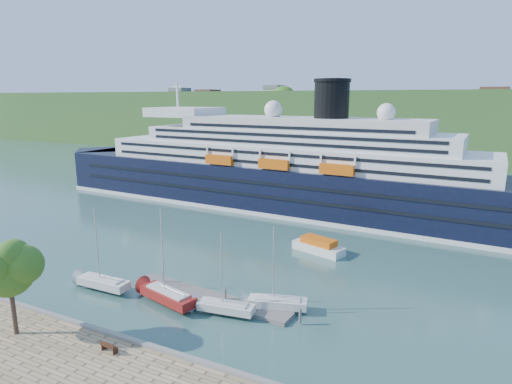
{
  "coord_description": "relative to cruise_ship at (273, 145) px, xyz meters",
  "views": [
    {
      "loc": [
        28.39,
        -25.32,
        21.61
      ],
      "look_at": [
        1.31,
        30.0,
        7.97
      ],
      "focal_mm": 30.0,
      "sensor_mm": 36.0,
      "label": 1
    }
  ],
  "objects": [
    {
      "name": "sailboat_white_far",
      "position": [
        13.77,
        -42.64,
        -8.35
      ],
      "size": [
        6.6,
        2.69,
        8.27
      ],
      "primitive_type": null,
      "rotation": [
        0.0,
        0.0,
        0.15
      ],
      "color": "silver",
      "rests_on": "ground"
    },
    {
      "name": "sailboat_white_near",
      "position": [
        -1.66,
        -43.89,
        -7.89
      ],
      "size": [
        7.16,
        2.12,
        9.2
      ],
      "primitive_type": null,
      "rotation": [
        0.0,
        0.0,
        0.02
      ],
      "color": "silver",
      "rests_on": "ground"
    },
    {
      "name": "park_bench",
      "position": [
        9.08,
        -53.8,
        -10.97
      ],
      "size": [
        1.66,
        0.76,
        1.04
      ],
      "primitive_type": null,
      "rotation": [
        0.0,
        0.0,
        -0.06
      ],
      "color": "#492615",
      "rests_on": "promenade"
    },
    {
      "name": "cruise_ship",
      "position": [
        0.0,
        0.0,
        0.0
      ],
      "size": [
        111.9,
        21.81,
        24.98
      ],
      "primitive_type": null,
      "rotation": [
        0.0,
        0.0,
        -0.05
      ],
      "color": "black",
      "rests_on": "ground"
    },
    {
      "name": "sailboat_red",
      "position": [
        7.14,
        -43.49,
        -7.43
      ],
      "size": [
        8.12,
        3.96,
        10.12
      ],
      "primitive_type": null,
      "rotation": [
        0.0,
        0.0,
        -0.24
      ],
      "color": "maroon",
      "rests_on": "ground"
    },
    {
      "name": "floating_pontoon",
      "position": [
        10.26,
        -40.36,
        -12.27
      ],
      "size": [
        19.85,
        3.9,
        0.44
      ],
      "primitive_type": null,
      "rotation": [
        0.0,
        0.0,
        -0.08
      ],
      "color": "gray",
      "rests_on": "ground"
    },
    {
      "name": "quay_coping",
      "position": [
        5.56,
        -51.86,
        -11.34
      ],
      "size": [
        220.0,
        0.5,
        0.3
      ],
      "primitive_type": "cube",
      "color": "slate",
      "rests_on": "promenade"
    },
    {
      "name": "far_hillside",
      "position": [
        5.56,
        93.34,
        -0.49
      ],
      "size": [
        400.0,
        50.0,
        24.0
      ],
      "primitive_type": "cube",
      "color": "#2A5321",
      "rests_on": "ground"
    },
    {
      "name": "ground",
      "position": [
        5.56,
        -51.66,
        -12.49
      ],
      "size": [
        400.0,
        400.0,
        0.0
      ],
      "primitive_type": "plane",
      "color": "#335B56",
      "rests_on": "ground"
    },
    {
      "name": "promenade_tree",
      "position": [
        -0.47,
        -55.37,
        -6.72
      ],
      "size": [
        5.76,
        5.76,
        9.54
      ],
      "primitive_type": null,
      "color": "#325C18",
      "rests_on": "promenade"
    },
    {
      "name": "tender_launch",
      "position": [
        16.56,
        -21.18,
        -11.43
      ],
      "size": [
        8.07,
        4.75,
        2.11
      ],
      "primitive_type": null,
      "rotation": [
        0.0,
        0.0,
        -0.3
      ],
      "color": "#DE5C0D",
      "rests_on": "ground"
    },
    {
      "name": "sailboat_extra",
      "position": [
        18.08,
        -39.5,
        -8.18
      ],
      "size": [
        6.93,
        3.7,
        8.62
      ],
      "primitive_type": null,
      "rotation": [
        0.0,
        0.0,
        0.29
      ],
      "color": "silver",
      "rests_on": "ground"
    }
  ]
}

